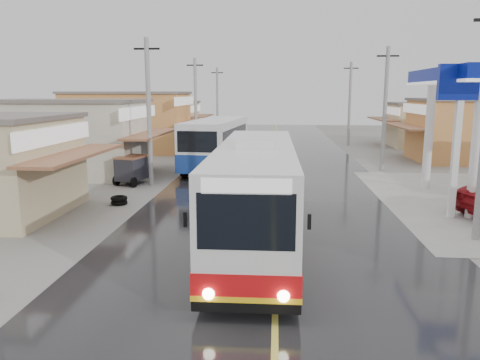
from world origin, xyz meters
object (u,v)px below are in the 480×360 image
(coach_bus, at_px, (256,193))
(cyclist, at_px, (210,196))
(tyre_stack, at_px, (119,200))
(second_bus, at_px, (216,143))
(tricycle_near, at_px, (132,168))

(coach_bus, height_order, cyclist, coach_bus)
(coach_bus, distance_m, cyclist, 4.95)
(coach_bus, bearing_deg, tyre_stack, 141.64)
(cyclist, relative_size, tyre_stack, 2.64)
(coach_bus, bearing_deg, second_bus, 101.76)
(second_bus, relative_size, tricycle_near, 4.32)
(cyclist, height_order, tricycle_near, cyclist)
(second_bus, bearing_deg, tyre_stack, -101.02)
(coach_bus, height_order, tricycle_near, coach_bus)
(coach_bus, relative_size, cyclist, 5.80)
(coach_bus, xyz_separation_m, second_bus, (-3.38, 15.83, 0.01))
(second_bus, bearing_deg, cyclist, -78.61)
(cyclist, bearing_deg, tyre_stack, 164.33)
(second_bus, xyz_separation_m, tricycle_near, (-4.02, -5.80, -0.87))
(second_bus, relative_size, cyclist, 5.01)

